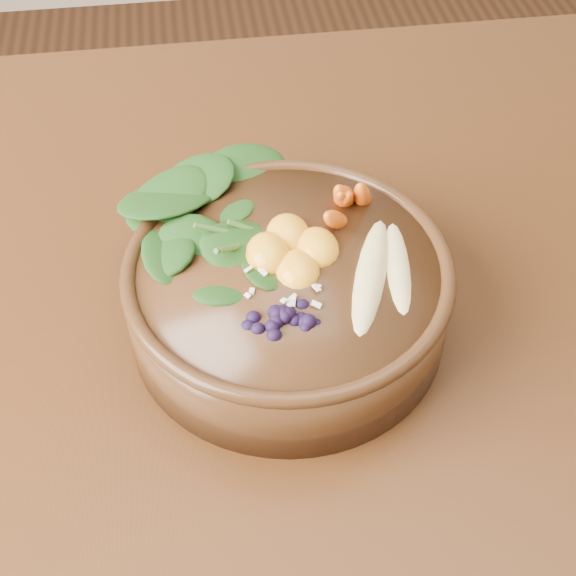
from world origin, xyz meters
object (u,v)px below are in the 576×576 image
kale_heap (246,198)px  mandarin_cluster (293,239)px  blueberry_pile (283,303)px  carrot_cluster (356,178)px  stoneware_bowl (288,296)px  banana_halves (386,260)px

kale_heap → mandarin_cluster: kale_heap is taller
kale_heap → blueberry_pile: (0.01, -0.12, -0.00)m
blueberry_pile → kale_heap: bearing=97.3°
kale_heap → carrot_cluster: 0.09m
kale_heap → carrot_cluster: (0.09, -0.01, 0.02)m
stoneware_bowl → mandarin_cluster: 0.05m
kale_heap → banana_halves: size_ratio=1.21×
carrot_cluster → mandarin_cluster: carrot_cluster is taller
banana_halves → blueberry_pile: (-0.08, -0.04, 0.01)m
mandarin_cluster → kale_heap: bearing=123.8°
banana_halves → stoneware_bowl: bearing=-177.3°
stoneware_bowl → blueberry_pile: size_ratio=2.16×
kale_heap → carrot_cluster: size_ratio=2.38×
kale_heap → banana_halves: bearing=-38.0°
carrot_cluster → blueberry_pile: 0.13m
carrot_cluster → mandarin_cluster: (-0.06, -0.04, -0.02)m
carrot_cluster → kale_heap: bearing=-169.5°
blueberry_pile → mandarin_cluster: bearing=76.3°
kale_heap → banana_halves: 0.13m
carrot_cluster → mandarin_cluster: 0.07m
banana_halves → mandarin_cluster: (-0.07, 0.03, 0.00)m
stoneware_bowl → carrot_cluster: (0.06, 0.06, 0.07)m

